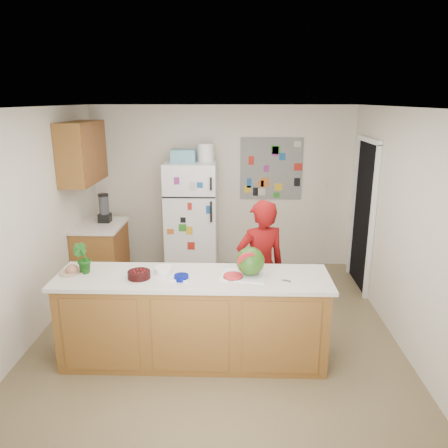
{
  "coord_description": "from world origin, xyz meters",
  "views": [
    {
      "loc": [
        0.22,
        -4.43,
        2.58
      ],
      "look_at": [
        0.09,
        0.2,
        1.25
      ],
      "focal_mm": 35.0,
      "sensor_mm": 36.0,
      "label": 1
    }
  ],
  "objects_px": {
    "refrigerator": "(192,218)",
    "cherry_bowl": "(139,275)",
    "person": "(261,268)",
    "watermelon": "(250,261)"
  },
  "relations": [
    {
      "from": "refrigerator",
      "to": "cherry_bowl",
      "type": "relative_size",
      "value": 7.82
    },
    {
      "from": "refrigerator",
      "to": "person",
      "type": "distance_m",
      "value": 2.03
    },
    {
      "from": "person",
      "to": "cherry_bowl",
      "type": "bearing_deg",
      "value": 9.69
    },
    {
      "from": "person",
      "to": "watermelon",
      "type": "height_order",
      "value": "person"
    },
    {
      "from": "refrigerator",
      "to": "watermelon",
      "type": "relative_size",
      "value": 6.13
    },
    {
      "from": "cherry_bowl",
      "to": "watermelon",
      "type": "bearing_deg",
      "value": 4.98
    },
    {
      "from": "refrigerator",
      "to": "watermelon",
      "type": "height_order",
      "value": "refrigerator"
    },
    {
      "from": "watermelon",
      "to": "cherry_bowl",
      "type": "relative_size",
      "value": 1.27
    },
    {
      "from": "person",
      "to": "watermelon",
      "type": "distance_m",
      "value": 0.64
    },
    {
      "from": "cherry_bowl",
      "to": "person",
      "type": "bearing_deg",
      "value": 28.33
    }
  ]
}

